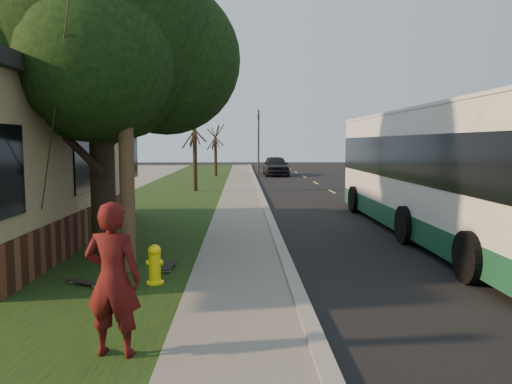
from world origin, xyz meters
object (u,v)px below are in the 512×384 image
(traffic_signal, at_px, (259,137))
(transit_bus, at_px, (443,169))
(utility_pole, at_px, (123,43))
(bare_tree_near, at_px, (195,153))
(distant_car, at_px, (276,166))
(leafy_tree, at_px, (102,33))
(fire_hydrant, at_px, (155,264))
(bare_tree_far, at_px, (216,151))
(skateboarder, at_px, (113,279))
(skateboard_main, at_px, (169,266))
(skateboard_spare, at_px, (85,282))

(traffic_signal, relative_size, transit_bus, 0.41)
(utility_pole, xyz_separation_m, bare_tree_near, (-0.19, 17.01, -2.48))
(distant_car, bearing_deg, leafy_tree, -103.11)
(fire_hydrant, xyz_separation_m, bare_tree_far, (-0.40, 30.00, 1.57))
(bare_tree_near, relative_size, skateboarder, 2.25)
(fire_hydrant, height_order, skateboard_main, fire_hydrant)
(transit_bus, xyz_separation_m, skateboard_main, (-7.26, -3.84, -1.80))
(bare_tree_near, height_order, distant_car, bare_tree_near)
(fire_hydrant, height_order, skateboarder, skateboarder)
(fire_hydrant, xyz_separation_m, transit_bus, (7.36, 4.92, 1.49))
(skateboard_spare, bearing_deg, fire_hydrant, 3.55)
(fire_hydrant, bearing_deg, utility_pole, 125.38)
(utility_pole, xyz_separation_m, skateboard_spare, (-0.56, -1.07, -4.51))
(bare_tree_near, bearing_deg, fire_hydrant, -87.14)
(bare_tree_far, xyz_separation_m, skateboard_spare, (-0.86, -30.08, -1.88))
(fire_hydrant, bearing_deg, transit_bus, 33.77)
(transit_bus, bearing_deg, traffic_signal, 98.34)
(traffic_signal, bearing_deg, utility_pole, -96.58)
(utility_pole, bearing_deg, leafy_tree, 117.60)
(bare_tree_near, distance_m, skateboard_main, 17.07)
(bare_tree_far, bearing_deg, bare_tree_near, -92.39)
(utility_pole, bearing_deg, distant_car, 80.47)
(leafy_tree, distance_m, bare_tree_near, 15.66)
(transit_bus, height_order, skateboard_spare, transit_bus)
(traffic_signal, height_order, transit_bus, traffic_signal)
(leafy_tree, bearing_deg, bare_tree_near, 87.50)
(utility_pole, height_order, skateboarder, utility_pole)
(utility_pole, relative_size, skateboard_main, 11.03)
(skateboard_main, bearing_deg, leafy_tree, 136.79)
(bare_tree_near, xyz_separation_m, skateboard_spare, (-0.36, -18.08, -2.03))
(distant_car, bearing_deg, bare_tree_far, -164.03)
(fire_hydrant, distance_m, skateboard_main, 1.13)
(leafy_tree, xyz_separation_m, bare_tree_near, (0.67, 15.35, -3.02))
(distant_car, bearing_deg, transit_bus, -85.06)
(transit_bus, bearing_deg, bare_tree_far, 107.20)
(utility_pole, height_order, traffic_signal, utility_pole)
(leafy_tree, bearing_deg, skateboard_spare, -83.54)
(leafy_tree, bearing_deg, bare_tree_far, 87.55)
(fire_hydrant, xyz_separation_m, skateboarder, (0.05, -3.14, 0.59))
(bare_tree_far, relative_size, skateboard_spare, 5.10)
(fire_hydrant, bearing_deg, leafy_tree, 120.67)
(skateboarder, relative_size, distant_car, 0.40)
(bare_tree_far, bearing_deg, leafy_tree, -92.45)
(skateboarder, bearing_deg, utility_pole, -72.68)
(fire_hydrant, relative_size, bare_tree_near, 0.17)
(bare_tree_far, height_order, transit_bus, bare_tree_far)
(utility_pole, height_order, bare_tree_far, utility_pole)
(utility_pole, relative_size, skateboard_spare, 11.47)
(bare_tree_far, relative_size, distant_car, 0.84)
(traffic_signal, bearing_deg, transit_bus, -81.66)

